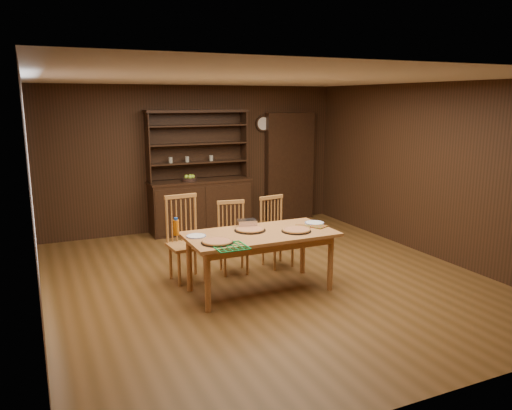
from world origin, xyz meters
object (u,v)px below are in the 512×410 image
dining_table (260,239)px  chair_left (184,235)px  juice_bottle (176,227)px  chair_right (275,229)px  china_hutch (200,199)px  chair_center (233,235)px

dining_table → chair_left: 1.09m
dining_table → juice_bottle: 1.03m
chair_right → juice_bottle: size_ratio=4.67×
dining_table → china_hutch: bearing=85.6°
chair_left → juice_bottle: chair_left is taller
china_hutch → chair_left: china_hutch is taller
chair_center → chair_right: 0.66m
juice_bottle → chair_center: bearing=28.4°
chair_left → dining_table: bearing=-52.1°
chair_left → chair_center: (0.69, 0.02, -0.08)m
dining_table → chair_left: size_ratio=1.62×
chair_left → china_hutch: bearing=62.9°
chair_center → chair_right: bearing=9.9°
dining_table → chair_right: (0.62, 0.83, -0.14)m
chair_center → chair_right: chair_right is taller
china_hutch → chair_left: bearing=-112.9°
china_hutch → dining_table: size_ratio=1.19×
chair_center → juice_bottle: 1.10m
chair_right → juice_bottle: 1.69m
china_hutch → chair_right: (0.38, -2.26, -0.07)m
china_hutch → dining_table: china_hutch is taller
china_hutch → chair_left: (-0.97, -2.29, 0.00)m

